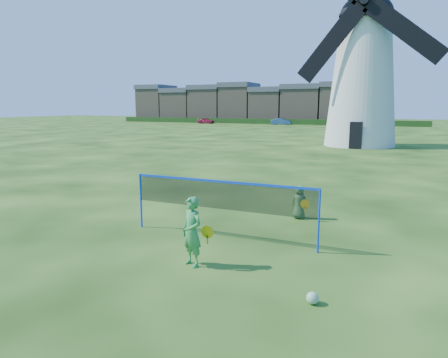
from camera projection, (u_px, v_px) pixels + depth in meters
ground at (209, 237)px, 10.54m from camera, size 220.00×220.00×0.00m
windmill at (363, 72)px, 33.81m from camera, size 12.34×5.95×17.65m
badminton_net at (221, 196)px, 10.24m from camera, size 5.05×0.05×1.55m
player_girl at (192, 232)px, 8.55m from camera, size 0.75×0.56×1.52m
player_boy at (300, 202)px, 12.23m from camera, size 0.62×0.41×1.03m
play_ball at (312, 298)px, 6.98m from camera, size 0.22×0.22×0.22m
terraced_houses at (240, 104)px, 85.63m from camera, size 49.07×8.40×8.27m
hedge at (256, 121)px, 78.58m from camera, size 62.00×0.80×1.00m
car_left at (206, 121)px, 78.99m from camera, size 3.45×1.64×1.14m
car_right at (281, 122)px, 73.73m from camera, size 3.83×1.62×1.23m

